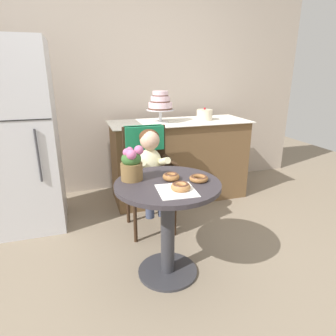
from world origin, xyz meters
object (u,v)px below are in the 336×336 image
object	(u,v)px
donut_side	(199,178)
round_layer_cake	(204,115)
cafe_table	(168,211)
flower_vase	(132,164)
seated_child	(151,162)
donut_front	(171,176)
donut_mid	(181,186)
wicker_chair	(147,162)
tiered_cake_stand	(160,103)
refrigerator	(19,139)

from	to	relation	value
donut_side	round_layer_cake	bearing A→B (deg)	64.48
cafe_table	flower_vase	bearing A→B (deg)	149.76
seated_child	donut_front	distance (m)	0.56
donut_mid	donut_side	size ratio (longest dim) A/B	0.98
wicker_chair	tiered_cake_stand	xyz separation A→B (m)	(0.29, 0.55, 0.46)
cafe_table	donut_front	world-z (taller)	donut_front
seated_child	flower_vase	bearing A→B (deg)	-118.09
seated_child	donut_front	world-z (taller)	seated_child
cafe_table	wicker_chair	bearing A→B (deg)	87.22
wicker_chair	donut_front	world-z (taller)	wicker_chair
flower_vase	round_layer_cake	world-z (taller)	round_layer_cake
donut_front	donut_side	xyz separation A→B (m)	(0.17, -0.08, -0.01)
seated_child	donut_side	world-z (taller)	seated_child
tiered_cake_stand	wicker_chair	bearing A→B (deg)	-118.13
donut_front	wicker_chair	bearing A→B (deg)	90.20
tiered_cake_stand	round_layer_cake	bearing A→B (deg)	-0.15
seated_child	tiered_cake_stand	distance (m)	0.87
tiered_cake_stand	round_layer_cake	size ratio (longest dim) A/B	1.86
cafe_table	refrigerator	world-z (taller)	refrigerator
wicker_chair	seated_child	size ratio (longest dim) A/B	1.31
wicker_chair	refrigerator	world-z (taller)	refrigerator
tiered_cake_stand	flower_vase	bearing A→B (deg)	-114.86
flower_vase	round_layer_cake	xyz separation A→B (m)	(1.06, 1.17, 0.13)
wicker_chair	donut_mid	xyz separation A→B (m)	(0.00, -0.90, 0.11)
seated_child	flower_vase	xyz separation A→B (m)	(-0.25, -0.47, 0.15)
cafe_table	flower_vase	distance (m)	0.41
donut_front	donut_side	bearing A→B (deg)	-24.24
donut_side	tiered_cake_stand	world-z (taller)	tiered_cake_stand
wicker_chair	tiered_cake_stand	size ratio (longest dim) A/B	2.88
seated_child	refrigerator	distance (m)	1.21
donut_front	tiered_cake_stand	world-z (taller)	tiered_cake_stand
flower_vase	seated_child	bearing A→B (deg)	61.91
cafe_table	donut_mid	distance (m)	0.28
cafe_table	seated_child	world-z (taller)	seated_child
refrigerator	donut_mid	bearing A→B (deg)	-48.88
donut_side	round_layer_cake	size ratio (longest dim) A/B	0.72
donut_side	flower_vase	distance (m)	0.47
wicker_chair	seated_child	bearing A→B (deg)	-93.24
cafe_table	refrigerator	bearing A→B (deg)	133.67
tiered_cake_stand	refrigerator	distance (m)	1.42
cafe_table	refrigerator	size ratio (longest dim) A/B	0.42
cafe_table	seated_child	bearing A→B (deg)	86.50
donut_front	donut_mid	world-z (taller)	same
donut_side	cafe_table	bearing A→B (deg)	171.27
cafe_table	flower_vase	size ratio (longest dim) A/B	3.03
refrigerator	flower_vase	bearing A→B (deg)	-49.43
tiered_cake_stand	cafe_table	bearing A→B (deg)	-104.17
donut_front	donut_mid	size ratio (longest dim) A/B	0.93
donut_mid	cafe_table	bearing A→B (deg)	104.84
donut_mid	tiered_cake_stand	size ratio (longest dim) A/B	0.38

